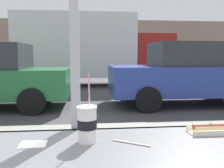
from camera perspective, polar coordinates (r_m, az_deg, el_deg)
ground_plane at (r=9.36m, az=-6.03°, el=-1.71°), size 60.00×60.00×0.00m
sidewalk_strip at (r=3.15m, az=-6.82°, el=-17.88°), size 16.00×2.80×0.13m
building_facade_far at (r=23.27m, az=-5.89°, el=9.23°), size 28.00×1.20×4.76m
soda_cup_right at (r=1.14m, az=-6.03°, el=-9.47°), size 0.10×0.10×0.33m
hotdog_tray_far at (r=1.38m, az=23.39°, el=-9.91°), size 0.27×0.10×0.05m
loose_straw at (r=1.14m, az=4.62°, el=-14.00°), size 0.17×0.11×0.01m
napkin_wrapper at (r=1.18m, az=-18.51°, el=-13.63°), size 0.12×0.09×0.00m
parked_car_blue at (r=7.05m, az=18.02°, el=2.46°), size 4.36×1.99×1.75m
box_truck at (r=11.11m, az=-5.08°, el=8.54°), size 7.01×2.44×3.21m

